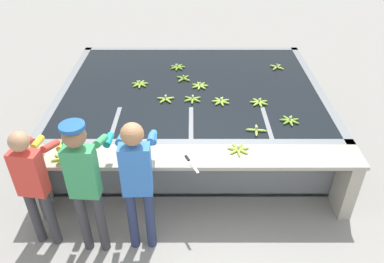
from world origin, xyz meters
name	(u,v)px	position (x,y,z in m)	size (l,w,h in m)	color
ground_plane	(192,221)	(0.00, 0.00, 0.00)	(80.00, 80.00, 0.00)	gray
wash_tank	(192,110)	(0.00, 2.06, 0.44)	(4.16, 3.23, 0.90)	gray
work_ledge	(192,173)	(0.00, 0.23, 0.63)	(4.16, 0.45, 0.90)	#A8A393
worker_0	(34,179)	(-1.72, -0.26, 0.95)	(0.48, 0.73, 1.59)	#38383D
worker_1	(85,177)	(-1.12, -0.37, 1.08)	(0.43, 0.74, 1.76)	#38383D
worker_2	(138,176)	(-0.57, -0.33, 1.05)	(0.42, 0.72, 1.74)	navy
banana_bunch_floating_0	(278,67)	(1.50, 2.73, 0.92)	(0.24, 0.24, 0.08)	#9EC642
banana_bunch_floating_1	(167,99)	(-0.39, 1.59, 0.92)	(0.28, 0.27, 0.08)	#93BC3D
banana_bunch_floating_2	(291,121)	(1.36, 0.99, 0.92)	(0.28, 0.28, 0.08)	#75A333
banana_bunch_floating_3	(260,102)	(1.01, 1.49, 0.92)	(0.28, 0.28, 0.08)	#93BC3D
banana_bunch_floating_4	(141,84)	(-0.83, 2.08, 0.92)	(0.28, 0.28, 0.08)	#8CB738
banana_bunch_floating_5	(257,130)	(0.86, 0.75, 0.92)	(0.28, 0.28, 0.08)	#93BC3D
banana_bunch_floating_6	(184,78)	(-0.13, 2.28, 0.92)	(0.25, 0.25, 0.08)	#7FAD33
banana_bunch_floating_7	(201,86)	(0.14, 2.02, 0.92)	(0.28, 0.28, 0.08)	#9EC642
banana_bunch_floating_8	(222,101)	(0.44, 1.52, 0.92)	(0.28, 0.28, 0.08)	#93BC3D
banana_bunch_floating_9	(178,67)	(-0.24, 2.73, 0.92)	(0.28, 0.28, 0.08)	#75A333
banana_bunch_floating_10	(193,99)	(0.02, 1.59, 0.92)	(0.27, 0.28, 0.08)	#7FAD33
banana_bunch_ledge_0	(239,149)	(0.58, 0.32, 0.92)	(0.28, 0.27, 0.08)	#9EC642
banana_bunch_ledge_1	(64,158)	(-1.52, 0.15, 0.92)	(0.28, 0.28, 0.08)	#9EC642
knife_0	(191,161)	(-0.01, 0.10, 0.91)	(0.17, 0.33, 0.02)	silver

